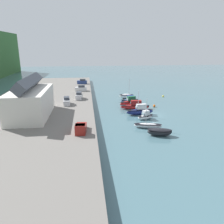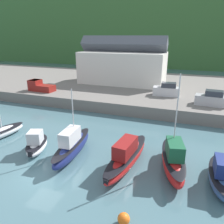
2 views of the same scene
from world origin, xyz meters
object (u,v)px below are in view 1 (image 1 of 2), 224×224
at_px(moored_boat_5, 130,102).
at_px(parked_car_3, 81,88).
at_px(moored_boat_3, 140,111).
at_px(mooring_buoy_1, 163,96).
at_px(moored_boat_4, 135,106).
at_px(mooring_buoy_0, 154,106).
at_px(parked_car_0, 82,82).
at_px(moored_boat_0, 159,132).
at_px(moored_boat_7, 126,96).
at_px(parked_car_1, 79,96).
at_px(moored_boat_2, 145,116).
at_px(parked_car_2, 67,101).
at_px(moored_boat_1, 148,125).
at_px(moored_boat_6, 130,100).
at_px(pickup_truck_1, 81,128).

distance_m(moored_boat_5, parked_car_3, 22.74).
distance_m(moored_boat_3, mooring_buoy_1, 24.43).
relative_size(moored_boat_4, mooring_buoy_0, 11.10).
bearing_deg(parked_car_0, moored_boat_0, -156.53).
height_order(moored_boat_7, parked_car_1, parked_car_1).
height_order(moored_boat_4, parked_car_0, parked_car_0).
relative_size(moored_boat_5, mooring_buoy_0, 10.76).
bearing_deg(moored_boat_2, parked_car_2, 42.66).
xyz_separation_m(moored_boat_1, parked_car_1, (23.01, 15.72, 2.08)).
xyz_separation_m(moored_boat_3, parked_car_0, (42.60, 15.77, 1.58)).
height_order(moored_boat_6, parked_car_3, parked_car_3).
height_order(moored_boat_2, parked_car_0, parked_car_0).
height_order(moored_boat_6, mooring_buoy_0, moored_boat_6).
xyz_separation_m(moored_boat_0, moored_boat_5, (23.87, 1.23, 0.32)).
xyz_separation_m(parked_car_2, mooring_buoy_1, (13.79, -33.18, -2.37)).
height_order(moored_boat_5, parked_car_0, moored_boat_5).
bearing_deg(parked_car_0, mooring_buoy_1, -119.66).
relative_size(moored_boat_4, parked_car_3, 2.03).
height_order(parked_car_1, mooring_buoy_1, parked_car_1).
xyz_separation_m(moored_boat_4, mooring_buoy_0, (1.65, -6.28, -0.57)).
distance_m(moored_boat_4, parked_car_0, 40.36).
bearing_deg(moored_boat_2, moored_boat_7, -18.45).
xyz_separation_m(moored_boat_4, parked_car_0, (37.18, 15.61, 1.71)).
height_order(moored_boat_7, parked_car_2, parked_car_2).
height_order(moored_boat_7, mooring_buoy_1, moored_boat_7).
relative_size(moored_boat_0, moored_boat_6, 0.91).
relative_size(moored_boat_3, parked_car_3, 1.77).
bearing_deg(mooring_buoy_1, moored_boat_6, 117.38).
height_order(parked_car_2, pickup_truck_1, parked_car_2).
height_order(moored_boat_0, parked_car_0, parked_car_0).
height_order(moored_boat_7, parked_car_0, parked_car_0).
relative_size(moored_boat_2, moored_boat_3, 0.59).
bearing_deg(mooring_buoy_0, pickup_truck_1, 136.14).
distance_m(parked_car_2, mooring_buoy_1, 36.01).
distance_m(moored_boat_7, mooring_buoy_1, 13.81).
distance_m(moored_boat_3, parked_car_2, 20.74).
distance_m(moored_boat_1, parked_car_3, 39.25).
relative_size(moored_boat_6, parked_car_1, 1.35).
bearing_deg(moored_boat_1, mooring_buoy_0, -7.81).
bearing_deg(moored_boat_4, pickup_truck_1, 150.49).
height_order(moored_boat_1, moored_boat_6, moored_boat_1).
height_order(moored_boat_3, moored_boat_4, moored_boat_3).
xyz_separation_m(moored_boat_1, moored_boat_5, (19.29, 0.09, 0.53)).
xyz_separation_m(moored_boat_6, pickup_truck_1, (-28.42, 15.13, 1.71)).
height_order(moored_boat_2, parked_car_3, parked_car_3).
bearing_deg(moored_boat_3, mooring_buoy_0, -45.01).
xyz_separation_m(moored_boat_3, parked_car_2, (6.53, 19.63, 1.58)).
relative_size(parked_car_2, mooring_buoy_0, 5.56).
xyz_separation_m(moored_boat_7, pickup_truck_1, (-34.56, 15.08, 1.70)).
height_order(moored_boat_5, parked_car_2, moored_boat_5).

